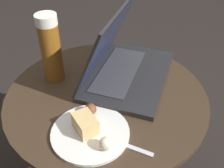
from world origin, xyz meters
TOP-DOWN VIEW (x-y plane):
  - table at (0.00, 0.00)m, footprint 0.65×0.65m
  - laptop at (0.11, 0.02)m, footprint 0.43×0.36m
  - beer_glass at (-0.05, 0.19)m, footprint 0.07×0.07m
  - snack_plate at (-0.16, -0.07)m, footprint 0.21×0.21m
  - fork at (-0.14, -0.14)m, footprint 0.06×0.18m

SIDE VIEW (x-z plane):
  - table at x=0.00m, z-range 0.12..0.64m
  - fork at x=-0.14m, z-range 0.52..0.52m
  - snack_plate at x=-0.16m, z-range 0.50..0.56m
  - laptop at x=0.11m, z-range 0.44..0.69m
  - beer_glass at x=-0.05m, z-range 0.52..0.75m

